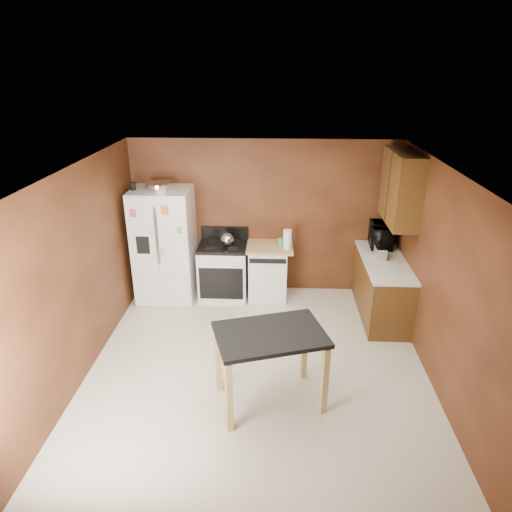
# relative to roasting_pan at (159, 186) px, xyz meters

# --- Properties ---
(floor) EXTENTS (4.50, 4.50, 0.00)m
(floor) POSITION_rel_roasting_pan_xyz_m (1.58, -1.90, -1.85)
(floor) COLOR beige
(floor) RESTS_ON ground
(ceiling) EXTENTS (4.50, 4.50, 0.00)m
(ceiling) POSITION_rel_roasting_pan_xyz_m (1.58, -1.90, 0.65)
(ceiling) COLOR white
(ceiling) RESTS_ON ground
(wall_back) EXTENTS (4.20, 0.00, 4.20)m
(wall_back) POSITION_rel_roasting_pan_xyz_m (1.58, 0.35, -0.60)
(wall_back) COLOR brown
(wall_back) RESTS_ON ground
(wall_front) EXTENTS (4.20, 0.00, 4.20)m
(wall_front) POSITION_rel_roasting_pan_xyz_m (1.58, -4.15, -0.60)
(wall_front) COLOR brown
(wall_front) RESTS_ON ground
(wall_left) EXTENTS (0.00, 4.50, 4.50)m
(wall_left) POSITION_rel_roasting_pan_xyz_m (-0.52, -1.90, -0.60)
(wall_left) COLOR brown
(wall_left) RESTS_ON ground
(wall_right) EXTENTS (0.00, 4.50, 4.50)m
(wall_right) POSITION_rel_roasting_pan_xyz_m (3.68, -1.90, -0.60)
(wall_right) COLOR brown
(wall_right) RESTS_ON ground
(roasting_pan) EXTENTS (0.38, 0.38, 0.09)m
(roasting_pan) POSITION_rel_roasting_pan_xyz_m (0.00, 0.00, 0.00)
(roasting_pan) COLOR silver
(roasting_pan) RESTS_ON refrigerator
(pen_cup) EXTENTS (0.08, 0.08, 0.12)m
(pen_cup) POSITION_rel_roasting_pan_xyz_m (-0.37, -0.08, 0.01)
(pen_cup) COLOR black
(pen_cup) RESTS_ON refrigerator
(kettle) EXTENTS (0.21, 0.21, 0.21)m
(kettle) POSITION_rel_roasting_pan_xyz_m (1.02, -0.01, -0.84)
(kettle) COLOR silver
(kettle) RESTS_ON gas_range
(paper_towel) EXTENTS (0.17, 0.17, 0.30)m
(paper_towel) POSITION_rel_roasting_pan_xyz_m (1.95, -0.04, -0.81)
(paper_towel) COLOR white
(paper_towel) RESTS_ON dishwasher
(green_canister) EXTENTS (0.11, 0.11, 0.11)m
(green_canister) POSITION_rel_roasting_pan_xyz_m (1.86, 0.12, -0.90)
(green_canister) COLOR #44B165
(green_canister) RESTS_ON dishwasher
(toaster) EXTENTS (0.15, 0.24, 0.17)m
(toaster) POSITION_rel_roasting_pan_xyz_m (3.31, -0.39, -0.86)
(toaster) COLOR silver
(toaster) RESTS_ON right_cabinets
(microwave) EXTENTS (0.44, 0.63, 0.34)m
(microwave) POSITION_rel_roasting_pan_xyz_m (3.41, 0.16, -0.78)
(microwave) COLOR black
(microwave) RESTS_ON right_cabinets
(refrigerator) EXTENTS (0.90, 0.80, 1.80)m
(refrigerator) POSITION_rel_roasting_pan_xyz_m (0.03, -0.03, -0.95)
(refrigerator) COLOR white
(refrigerator) RESTS_ON ground
(gas_range) EXTENTS (0.76, 0.68, 1.10)m
(gas_range) POSITION_rel_roasting_pan_xyz_m (0.94, 0.03, -1.39)
(gas_range) COLOR white
(gas_range) RESTS_ON ground
(dishwasher) EXTENTS (0.78, 0.63, 0.89)m
(dishwasher) POSITION_rel_roasting_pan_xyz_m (1.66, 0.05, -1.40)
(dishwasher) COLOR white
(dishwasher) RESTS_ON ground
(right_cabinets) EXTENTS (0.63, 1.58, 2.45)m
(right_cabinets) POSITION_rel_roasting_pan_xyz_m (3.41, -0.41, -0.94)
(right_cabinets) COLOR brown
(right_cabinets) RESTS_ON ground
(island) EXTENTS (1.33, 1.07, 0.91)m
(island) POSITION_rel_roasting_pan_xyz_m (1.74, -2.48, -1.09)
(island) COLOR black
(island) RESTS_ON ground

